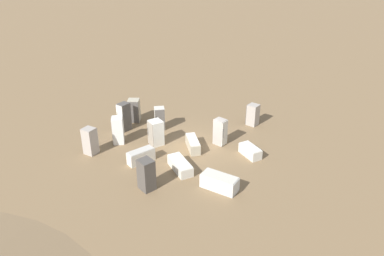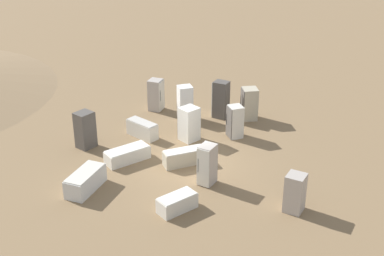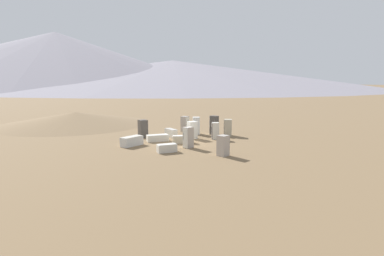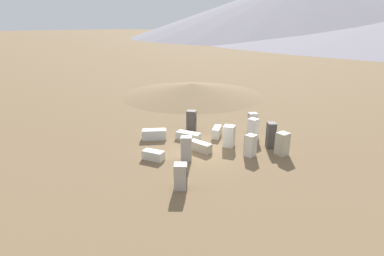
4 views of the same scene
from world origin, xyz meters
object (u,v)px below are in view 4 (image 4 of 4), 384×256
object	(u,v)px
discarded_fridge_2	(153,155)
discarded_fridge_5	(253,129)
discarded_fridge_10	(191,120)
discarded_fridge_8	(181,176)
discarded_fridge_1	(154,134)
discarded_fridge_11	(229,136)
discarded_fridge_13	(250,145)
discarded_fridge_12	(186,149)
discarded_fridge_7	(271,135)
discarded_fridge_9	(188,136)
discarded_fridge_4	(200,147)
discarded_fridge_3	(282,144)
discarded_fridge_6	(252,123)
discarded_fridge_0	(217,132)

from	to	relation	value
discarded_fridge_2	discarded_fridge_5	size ratio (longest dim) A/B	0.88
discarded_fridge_10	discarded_fridge_8	bearing A→B (deg)	8.80
discarded_fridge_1	discarded_fridge_11	bearing A→B (deg)	69.07
discarded_fridge_13	discarded_fridge_12	bearing A→B (deg)	142.55
discarded_fridge_7	discarded_fridge_9	world-z (taller)	discarded_fridge_7
discarded_fridge_4	discarded_fridge_13	xyz separation A→B (m)	(-1.05, 3.34, 0.43)
discarded_fridge_8	discarded_fridge_13	size ratio (longest dim) A/B	0.96
discarded_fridge_4	discarded_fridge_5	xyz separation A→B (m)	(-4.01, 2.41, 0.53)
discarded_fridge_9	discarded_fridge_10	distance (m)	2.44
discarded_fridge_3	discarded_fridge_6	world-z (taller)	discarded_fridge_6
discarded_fridge_7	discarded_fridge_10	bearing A→B (deg)	146.27
discarded_fridge_1	discarded_fridge_3	distance (m)	9.64
discarded_fridge_8	discarded_fridge_11	bearing A→B (deg)	152.33
discarded_fridge_7	discarded_fridge_11	bearing A→B (deg)	176.63
discarded_fridge_6	discarded_fridge_13	bearing A→B (deg)	70.45
discarded_fridge_0	discarded_fridge_12	size ratio (longest dim) A/B	1.01
discarded_fridge_4	discarded_fridge_5	bearing A→B (deg)	158.71
discarded_fridge_2	discarded_fridge_13	xyz separation A→B (m)	(-3.87, 5.31, 0.46)
discarded_fridge_5	discarded_fridge_6	world-z (taller)	discarded_fridge_5
discarded_fridge_2	discarded_fridge_11	bearing A→B (deg)	-42.10
discarded_fridge_0	discarded_fridge_1	distance (m)	4.98
discarded_fridge_11	discarded_fridge_7	bearing A→B (deg)	16.50
discarded_fridge_5	discarded_fridge_9	size ratio (longest dim) A/B	0.88
discarded_fridge_5	discarded_fridge_6	xyz separation A→B (m)	(-1.77, -0.68, -0.05)
discarded_fridge_11	discarded_fridge_10	bearing A→B (deg)	147.05
discarded_fridge_2	discarded_fridge_6	xyz separation A→B (m)	(-8.60, 3.70, 0.51)
discarded_fridge_4	discarded_fridge_10	bearing A→B (deg)	-131.57
discarded_fridge_1	discarded_fridge_5	xyz separation A→B (m)	(-3.76, 6.69, 0.48)
discarded_fridge_8	discarded_fridge_3	bearing A→B (deg)	124.73
discarded_fridge_2	discarded_fridge_5	xyz separation A→B (m)	(-6.83, 4.38, 0.56)
discarded_fridge_0	discarded_fridge_7	bearing A→B (deg)	-17.34
discarded_fridge_0	discarded_fridge_3	bearing A→B (deg)	-26.91
discarded_fridge_1	discarded_fridge_11	distance (m)	5.89
discarded_fridge_8	discarded_fridge_12	bearing A→B (deg)	177.33
discarded_fridge_4	discarded_fridge_11	size ratio (longest dim) A/B	1.16
discarded_fridge_3	discarded_fridge_9	distance (m)	7.11
discarded_fridge_9	discarded_fridge_3	bearing A→B (deg)	-87.71
discarded_fridge_2	discarded_fridge_10	distance (m)	6.57
discarded_fridge_1	discarded_fridge_9	size ratio (longest dim) A/B	1.01
discarded_fridge_1	discarded_fridge_4	xyz separation A→B (m)	(0.25, 4.27, -0.05)
discarded_fridge_3	discarded_fridge_5	distance (m)	3.18
discarded_fridge_9	discarded_fridge_0	bearing A→B (deg)	-46.35
discarded_fridge_4	discarded_fridge_6	distance (m)	6.05
discarded_fridge_0	discarded_fridge_1	world-z (taller)	discarded_fridge_1
discarded_fridge_5	discarded_fridge_8	xyz separation A→B (m)	(9.03, -0.77, -0.13)
discarded_fridge_3	discarded_fridge_12	size ratio (longest dim) A/B	0.97
discarded_fridge_1	discarded_fridge_3	size ratio (longest dim) A/B	1.23
discarded_fridge_13	discarded_fridge_8	bearing A→B (deg)	176.75
discarded_fridge_0	discarded_fridge_4	xyz separation A→B (m)	(3.28, 0.32, -0.04)
discarded_fridge_3	discarded_fridge_12	xyz separation A→B (m)	(4.13, -5.15, 0.02)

